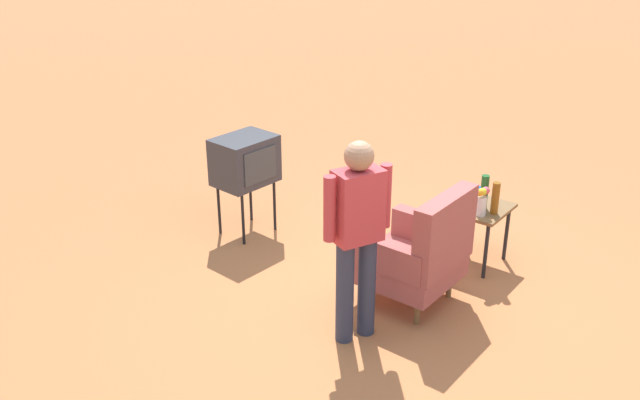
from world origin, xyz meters
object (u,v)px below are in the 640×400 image
(tv_on_stand, at_px, (245,161))
(bottle_wine_green, at_px, (484,192))
(person_standing, at_px, (357,230))
(bottle_tall_amber, at_px, (495,198))
(armchair, at_px, (419,252))
(side_table, at_px, (476,214))
(flower_vase, at_px, (482,200))
(soda_can_blue, at_px, (478,193))

(tv_on_stand, xyz_separation_m, bottle_wine_green, (-0.83, 2.19, -0.04))
(person_standing, distance_m, bottle_wine_green, 1.71)
(tv_on_stand, relative_size, bottle_tall_amber, 3.43)
(tv_on_stand, bearing_deg, armchair, 86.46)
(side_table, bearing_deg, armchair, -2.60)
(side_table, distance_m, person_standing, 1.75)
(flower_vase, bearing_deg, person_standing, -11.24)
(armchair, relative_size, bottle_tall_amber, 3.53)
(tv_on_stand, xyz_separation_m, flower_vase, (-0.67, 2.25, -0.05))
(person_standing, distance_m, flower_vase, 1.56)
(flower_vase, bearing_deg, bottle_wine_green, -161.34)
(bottle_tall_amber, bearing_deg, soda_can_blue, -128.30)
(armchair, height_order, person_standing, person_standing)
(bottle_wine_green, xyz_separation_m, bottle_tall_amber, (0.05, 0.13, -0.01))
(side_table, height_order, person_standing, person_standing)
(bottle_wine_green, bearing_deg, bottle_tall_amber, 69.48)
(person_standing, bearing_deg, armchair, 168.49)
(side_table, xyz_separation_m, person_standing, (1.69, -0.19, 0.44))
(flower_vase, bearing_deg, bottle_tall_amber, 143.95)
(tv_on_stand, bearing_deg, soda_can_blue, 115.59)
(armchair, height_order, flower_vase, armchair)
(person_standing, height_order, bottle_tall_amber, person_standing)
(tv_on_stand, height_order, bottle_wine_green, tv_on_stand)
(person_standing, distance_m, bottle_tall_amber, 1.68)
(tv_on_stand, height_order, soda_can_blue, tv_on_stand)
(side_table, bearing_deg, soda_can_blue, -154.46)
(flower_vase, bearing_deg, tv_on_stand, -73.29)
(tv_on_stand, distance_m, bottle_tall_amber, 2.45)
(armchair, xyz_separation_m, tv_on_stand, (-0.13, -2.09, 0.28))
(bottle_tall_amber, bearing_deg, side_table, -107.37)
(soda_can_blue, bearing_deg, bottle_wine_green, 39.46)
(bottle_tall_amber, xyz_separation_m, flower_vase, (0.11, -0.08, -0.00))
(tv_on_stand, relative_size, bottle_wine_green, 3.22)
(side_table, height_order, flower_vase, flower_vase)
(person_standing, bearing_deg, tv_on_stand, -113.52)
(side_table, relative_size, person_standing, 0.35)
(side_table, relative_size, bottle_wine_green, 1.81)
(armchair, height_order, bottle_wine_green, armchair)
(soda_can_blue, bearing_deg, tv_on_stand, -64.41)
(soda_can_blue, relative_size, flower_vase, 0.46)
(person_standing, bearing_deg, flower_vase, 168.76)
(armchair, bearing_deg, bottle_wine_green, 173.88)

